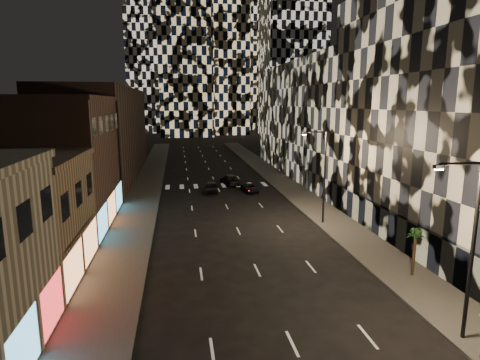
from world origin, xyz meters
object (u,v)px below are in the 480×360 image
object	(u,v)px
streetlight_far	(322,170)
palm_tree	(415,237)
streetlight_near	(469,239)
car_dark_midlane	(212,187)
car_dark_rightlane	(250,188)
car_dark_oncoming	(230,180)

from	to	relation	value
streetlight_far	palm_tree	bearing A→B (deg)	-81.16
streetlight_near	streetlight_far	xyz separation A→B (m)	(0.00, 20.00, 0.00)
car_dark_midlane	palm_tree	bearing A→B (deg)	-63.56
car_dark_rightlane	car_dark_midlane	bearing A→B (deg)	169.11
streetlight_near	car_dark_oncoming	distance (m)	41.11
streetlight_near	car_dark_midlane	distance (m)	37.22
streetlight_near	palm_tree	size ratio (longest dim) A/B	2.73
car_dark_midlane	car_dark_rightlane	world-z (taller)	car_dark_midlane
car_dark_midlane	palm_tree	world-z (taller)	palm_tree
streetlight_near	streetlight_far	bearing A→B (deg)	90.00
car_dark_oncoming	palm_tree	size ratio (longest dim) A/B	1.56
streetlight_near	palm_tree	world-z (taller)	streetlight_near
car_dark_oncoming	palm_tree	world-z (taller)	palm_tree
palm_tree	streetlight_near	bearing A→B (deg)	-105.26
car_dark_rightlane	palm_tree	world-z (taller)	palm_tree
streetlight_far	palm_tree	size ratio (longest dim) A/B	2.73
streetlight_far	car_dark_oncoming	bearing A→B (deg)	107.32
streetlight_far	car_dark_rightlane	distance (m)	16.55
streetlight_near	car_dark_midlane	bearing A→B (deg)	104.84
car_dark_rightlane	palm_tree	bearing A→B (deg)	-82.88
car_dark_midlane	car_dark_rightlane	bearing A→B (deg)	-0.73
car_dark_oncoming	car_dark_rightlane	xyz separation A→B (m)	(1.99, -5.12, -0.22)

